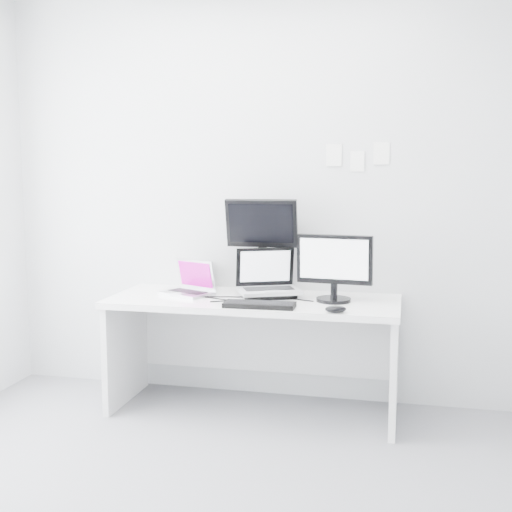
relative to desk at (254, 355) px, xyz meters
name	(u,v)px	position (x,y,z in m)	size (l,w,h in m)	color
ground	(191,508)	(0.00, -1.25, -0.36)	(3.60, 3.60, 0.00)	slate
back_wall	(266,197)	(0.00, 0.35, 0.99)	(3.60, 3.60, 0.00)	#BABCBE
desk	(254,355)	(0.00, 0.00, 0.00)	(1.80, 0.70, 0.73)	white
macbook	(186,277)	(-0.45, 0.02, 0.48)	(0.31, 0.23, 0.23)	#A6A6AB
speaker	(205,275)	(-0.41, 0.30, 0.45)	(0.09, 0.09, 0.17)	black
dell_laptop	(269,273)	(0.09, 0.05, 0.52)	(0.38, 0.29, 0.31)	#A5A7AC
rear_monitor	(262,245)	(0.01, 0.21, 0.68)	(0.46, 0.17, 0.63)	black
samsung_monitor	(334,267)	(0.50, 0.02, 0.58)	(0.46, 0.21, 0.42)	black
keyboard	(259,305)	(0.09, -0.25, 0.38)	(0.42, 0.15, 0.03)	black
mouse	(336,309)	(0.54, -0.30, 0.39)	(0.12, 0.08, 0.04)	black
wall_note_0	(334,155)	(0.45, 0.34, 1.26)	(0.10, 0.00, 0.14)	white
wall_note_1	(357,161)	(0.60, 0.34, 1.22)	(0.09, 0.00, 0.13)	white
wall_note_2	(381,153)	(0.75, 0.34, 1.26)	(0.10, 0.00, 0.14)	white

